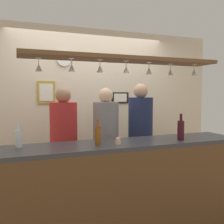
{
  "coord_description": "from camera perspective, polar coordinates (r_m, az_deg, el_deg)",
  "views": [
    {
      "loc": [
        -1.11,
        -2.83,
        1.57
      ],
      "look_at": [
        0.0,
        0.1,
        1.34
      ],
      "focal_mm": 40.38,
      "sensor_mm": 36.0,
      "label": 1
    }
  ],
  "objects": [
    {
      "name": "ground_plane",
      "position": [
        3.42,
        0.64,
        -23.17
      ],
      "size": [
        8.0,
        8.0,
        0.0
      ],
      "primitive_type": "plane",
      "color": "olive"
    },
    {
      "name": "back_wall",
      "position": [
        4.09,
        -4.96,
        0.37
      ],
      "size": [
        4.4,
        0.06,
        2.6
      ],
      "primitive_type": "cube",
      "color": "beige",
      "rests_on": "ground_plane"
    },
    {
      "name": "bar_counter",
      "position": [
        2.71,
        4.68,
        -14.49
      ],
      "size": [
        2.7,
        0.55,
        1.04
      ],
      "color": "#38383D",
      "rests_on": "ground_plane"
    },
    {
      "name": "overhead_glass_rack",
      "position": [
        2.78,
        2.98,
        11.85
      ],
      "size": [
        2.2,
        0.36,
        0.04
      ],
      "primitive_type": "cube",
      "color": "brown"
    },
    {
      "name": "hanging_wineglass_far_left",
      "position": [
        2.6,
        -16.26,
        9.75
      ],
      "size": [
        0.07,
        0.07,
        0.13
      ],
      "color": "silver",
      "rests_on": "overhead_glass_rack"
    },
    {
      "name": "hanging_wineglass_left",
      "position": [
        2.56,
        -9.13,
        9.95
      ],
      "size": [
        0.07,
        0.07,
        0.13
      ],
      "color": "silver",
      "rests_on": "overhead_glass_rack"
    },
    {
      "name": "hanging_wineglass_center_left",
      "position": [
        2.63,
        -2.75,
        9.84
      ],
      "size": [
        0.07,
        0.07,
        0.13
      ],
      "color": "silver",
      "rests_on": "overhead_glass_rack"
    },
    {
      "name": "hanging_wineglass_center",
      "position": [
        2.72,
        3.23,
        9.67
      ],
      "size": [
        0.07,
        0.07,
        0.13
      ],
      "color": "silver",
      "rests_on": "overhead_glass_rack"
    },
    {
      "name": "hanging_wineglass_center_right",
      "position": [
        2.88,
        8.37,
        9.31
      ],
      "size": [
        0.07,
        0.07,
        0.13
      ],
      "color": "silver",
      "rests_on": "overhead_glass_rack"
    },
    {
      "name": "hanging_wineglass_right",
      "position": [
        3.1,
        13.07,
        8.89
      ],
      "size": [
        0.07,
        0.07,
        0.13
      ],
      "color": "silver",
      "rests_on": "overhead_glass_rack"
    },
    {
      "name": "hanging_wineglass_far_right",
      "position": [
        3.21,
        18.11,
        8.61
      ],
      "size": [
        0.07,
        0.07,
        0.13
      ],
      "color": "silver",
      "rests_on": "overhead_glass_rack"
    },
    {
      "name": "person_left_red_shirt",
      "position": [
        3.23,
        -10.85,
        -6.22
      ],
      "size": [
        0.34,
        0.34,
        1.65
      ],
      "color": "#2D334C",
      "rests_on": "ground_plane"
    },
    {
      "name": "person_middle_grey_shirt",
      "position": [
        3.37,
        -1.42,
        -5.73
      ],
      "size": [
        0.34,
        0.34,
        1.65
      ],
      "color": "#2D334C",
      "rests_on": "ground_plane"
    },
    {
      "name": "person_right_navy_shirt",
      "position": [
        3.56,
        6.45,
        -4.54
      ],
      "size": [
        0.34,
        0.34,
        1.71
      ],
      "color": "#2D334C",
      "rests_on": "ground_plane"
    },
    {
      "name": "bottle_soda_clear",
      "position": [
        2.64,
        -20.4,
        -5.54
      ],
      "size": [
        0.06,
        0.06,
        0.23
      ],
      "color": "silver",
      "rests_on": "bar_counter"
    },
    {
      "name": "bottle_wine_dark_red",
      "position": [
        2.96,
        15.31,
        -3.88
      ],
      "size": [
        0.08,
        0.08,
        0.3
      ],
      "color": "#380F19",
      "rests_on": "bar_counter"
    },
    {
      "name": "bottle_beer_amber_tall",
      "position": [
        2.59,
        -3.2,
        -5.3
      ],
      "size": [
        0.06,
        0.06,
        0.26
      ],
      "color": "brown",
      "rests_on": "bar_counter"
    },
    {
      "name": "cupcake",
      "position": [
        2.63,
        1.36,
        -6.54
      ],
      "size": [
        0.06,
        0.06,
        0.08
      ],
      "color": "beige",
      "rests_on": "bar_counter"
    },
    {
      "name": "picture_frame_caricature",
      "position": [
        3.91,
        -14.69,
        4.33
      ],
      "size": [
        0.26,
        0.02,
        0.34
      ],
      "color": "#B29338",
      "rests_on": "back_wall"
    },
    {
      "name": "picture_frame_lower_pair",
      "position": [
        4.21,
        1.86,
        3.25
      ],
      "size": [
        0.3,
        0.02,
        0.18
      ],
      "color": "black",
      "rests_on": "back_wall"
    },
    {
      "name": "wall_clock",
      "position": [
        3.97,
        -10.82,
        11.73
      ],
      "size": [
        0.22,
        0.03,
        0.22
      ],
      "primitive_type": "cylinder",
      "rotation": [
        1.57,
        0.0,
        0.0
      ],
      "color": "white",
      "rests_on": "back_wall"
    }
  ]
}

